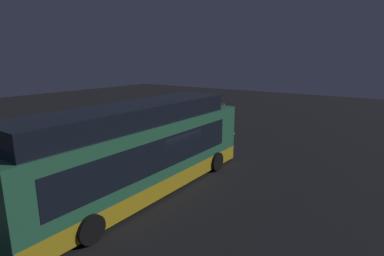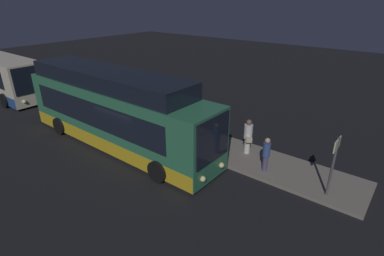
# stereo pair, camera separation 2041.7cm
# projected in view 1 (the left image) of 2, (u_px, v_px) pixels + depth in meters

# --- Properties ---
(ground) EXTENTS (80.00, 80.00, 0.00)m
(ground) POSITION_uv_depth(u_px,v_px,m) (166.00, 183.00, 13.94)
(ground) COLOR black
(platform) EXTENTS (20.00, 2.67, 0.14)m
(platform) POSITION_uv_depth(u_px,v_px,m) (123.00, 168.00, 15.57)
(platform) COLOR slate
(platform) RESTS_ON ground
(bus_lead) EXTENTS (11.94, 2.70, 3.88)m
(bus_lead) POSITION_uv_depth(u_px,v_px,m) (142.00, 154.00, 12.51)
(bus_lead) COLOR #2D704C
(bus_lead) RESTS_ON ground
(passenger_boarding) EXTENTS (0.69, 0.62, 1.66)m
(passenger_boarding) POSITION_uv_depth(u_px,v_px,m) (164.00, 141.00, 17.22)
(passenger_boarding) COLOR silver
(passenger_boarding) RESTS_ON platform
(passenger_waiting) EXTENTS (0.63, 0.66, 1.74)m
(passenger_waiting) POSITION_uv_depth(u_px,v_px,m) (173.00, 132.00, 19.11)
(passenger_waiting) COLOR silver
(passenger_waiting) RESTS_ON platform
(passenger_with_bags) EXTENTS (0.45, 0.45, 1.57)m
(passenger_with_bags) POSITION_uv_depth(u_px,v_px,m) (197.00, 131.00, 19.70)
(passenger_with_bags) COLOR #4C476B
(passenger_with_bags) RESTS_ON platform
(suitcase) EXTENTS (0.38, 0.28, 0.96)m
(suitcase) POSITION_uv_depth(u_px,v_px,m) (170.00, 147.00, 17.80)
(suitcase) COLOR #598C59
(suitcase) RESTS_ON platform
(sign_post) EXTENTS (0.10, 0.75, 2.43)m
(sign_post) POSITION_uv_depth(u_px,v_px,m) (220.00, 115.00, 21.59)
(sign_post) COLOR #4C4C51
(sign_post) RESTS_ON platform
(trash_bin) EXTENTS (0.44, 0.44, 0.65)m
(trash_bin) POSITION_uv_depth(u_px,v_px,m) (72.00, 171.00, 14.12)
(trash_bin) COLOR #593319
(trash_bin) RESTS_ON platform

